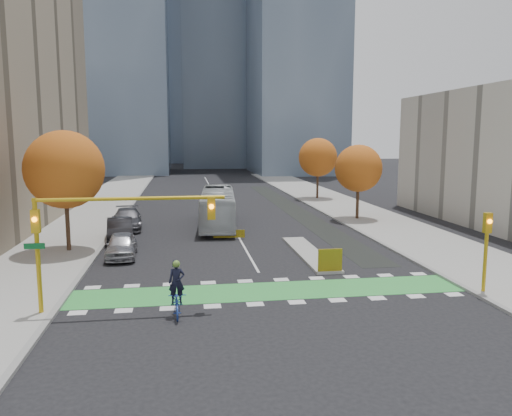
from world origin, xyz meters
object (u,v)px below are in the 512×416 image
object	(u,v)px
tree_east_far	(318,157)
parked_car_b	(120,230)
traffic_signal_west	(98,224)
cyclist	(177,297)
parked_car_a	(121,245)
parked_car_c	(127,219)
hazard_board	(330,260)
tree_west	(65,170)
traffic_signal_east	(487,240)
tree_east_near	(358,168)
bus	(218,208)

from	to	relation	value
tree_east_far	parked_car_b	size ratio (longest dim) A/B	1.47
traffic_signal_west	cyclist	world-z (taller)	traffic_signal_west
parked_car_a	parked_car_c	size ratio (longest dim) A/B	0.79
hazard_board	tree_west	bearing A→B (deg)	154.01
traffic_signal_east	parked_car_a	bearing A→B (deg)	150.80
tree_east_far	tree_west	bearing A→B (deg)	-133.30
hazard_board	tree_east_near	size ratio (longest dim) A/B	0.20
tree_west	traffic_signal_west	bearing A→B (deg)	-71.98
tree_west	tree_east_near	world-z (taller)	tree_west
tree_west	bus	bearing A→B (deg)	37.90
tree_east_near	parked_car_b	bearing A→B (deg)	-162.20
tree_west	cyclist	bearing A→B (deg)	-61.02
traffic_signal_west	parked_car_a	world-z (taller)	traffic_signal_west
bus	tree_west	bearing A→B (deg)	-137.65
hazard_board	bus	world-z (taller)	bus
traffic_signal_east	parked_car_b	xyz separation A→B (m)	(-19.50, 15.77, -1.88)
tree_west	bus	xyz separation A→B (m)	(10.72, 8.34, -3.95)
tree_east_far	tree_east_near	bearing A→B (deg)	-91.79
hazard_board	tree_east_near	distance (m)	19.93
tree_east_far	traffic_signal_east	distance (m)	38.64
tree_west	parked_car_a	xyz separation A→B (m)	(3.72, -2.01, -4.82)
hazard_board	bus	bearing A→B (deg)	108.11
bus	parked_car_b	xyz separation A→B (m)	(-7.72, -5.09, -0.82)
parked_car_a	hazard_board	bearing A→B (deg)	-27.69
hazard_board	traffic_signal_west	xyz separation A→B (m)	(-11.93, -4.71, 3.23)
tree_east_far	parked_car_c	bearing A→B (deg)	-140.47
tree_east_far	parked_car_a	xyz separation A→B (m)	(-20.78, -28.01, -4.44)
traffic_signal_east	parked_car_c	bearing A→B (deg)	133.20
traffic_signal_west	parked_car_c	world-z (taller)	traffic_signal_west
parked_car_b	tree_east_far	bearing A→B (deg)	39.70
cyclist	parked_car_c	world-z (taller)	cyclist
traffic_signal_east	parked_car_a	size ratio (longest dim) A/B	0.88
bus	parked_car_c	world-z (taller)	bus
bus	parked_car_c	distance (m)	7.76
tree_east_near	parked_car_c	bearing A→B (deg)	-175.26
cyclist	tree_east_near	bearing A→B (deg)	52.35
tree_west	tree_east_far	world-z (taller)	tree_west
tree_west	parked_car_a	size ratio (longest dim) A/B	1.76
traffic_signal_east	traffic_signal_west	bearing A→B (deg)	-179.99
tree_east_far	traffic_signal_west	distance (m)	43.61
hazard_board	bus	size ratio (longest dim) A/B	0.12
tree_west	traffic_signal_east	bearing A→B (deg)	-29.07
tree_east_far	traffic_signal_west	world-z (taller)	tree_east_far
tree_east_near	parked_car_a	size ratio (longest dim) A/B	1.51
tree_east_far	hazard_board	bearing A→B (deg)	-104.12
bus	parked_car_b	world-z (taller)	bus
tree_east_far	traffic_signal_west	size ratio (longest dim) A/B	0.90
parked_car_c	tree_west	bearing A→B (deg)	-114.39
traffic_signal_west	parked_car_b	bearing A→B (deg)	93.88
tree_east_far	parked_car_a	size ratio (longest dim) A/B	1.63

